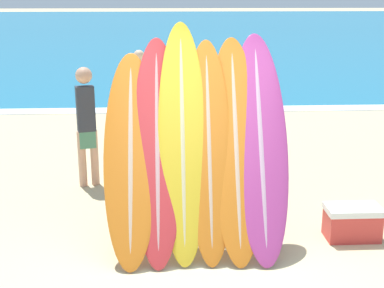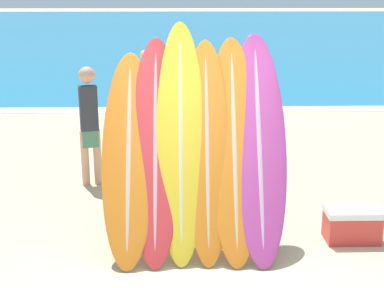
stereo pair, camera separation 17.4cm
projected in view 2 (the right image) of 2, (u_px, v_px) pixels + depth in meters
ground_plane at (209, 284)px, 5.12m from camera, size 160.00×160.00×0.00m
ocean_water at (183, 27)px, 40.64m from camera, size 120.00×60.00×0.01m
surfboard_rack at (194, 205)px, 5.71m from camera, size 1.72×0.04×0.92m
surfboard_slot_0 at (129, 157)px, 5.59m from camera, size 0.57×1.23×2.06m
surfboard_slot_1 at (155, 148)px, 5.61m from camera, size 0.53×1.27×2.22m
surfboard_slot_2 at (181, 139)px, 5.61m from camera, size 0.52×1.24×2.39m
surfboard_slot_3 at (207, 149)px, 5.61m from camera, size 0.49×1.17×2.20m
surfboard_slot_4 at (234, 148)px, 5.63m from camera, size 0.55×1.26×2.22m
surfboard_slot_5 at (259, 145)px, 5.64m from camera, size 0.58×1.32×2.26m
person_near_water at (89, 122)px, 7.50m from camera, size 0.28×0.23×1.70m
person_mid_beach at (146, 87)px, 10.56m from camera, size 0.21×0.27×1.59m
cooler_box at (352, 224)px, 5.96m from camera, size 0.61×0.35×0.38m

